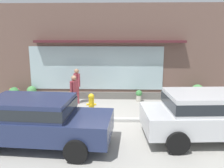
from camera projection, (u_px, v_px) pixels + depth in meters
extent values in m
plane|color=#9E9B93|center=(106.00, 119.00, 9.36)|extent=(60.00, 60.00, 0.00)
cube|color=#B2B2AD|center=(106.00, 119.00, 9.15)|extent=(14.00, 0.24, 0.12)
cube|color=brown|center=(110.00, 52.00, 11.98)|extent=(14.00, 0.36, 4.80)
cube|color=#9EB7BC|center=(96.00, 68.00, 11.97)|extent=(6.82, 0.03, 2.21)
cube|color=#4C1E23|center=(109.00, 41.00, 11.52)|extent=(7.42, 0.56, 0.12)
cube|color=#605E59|center=(110.00, 95.00, 12.23)|extent=(7.22, 0.20, 0.36)
cylinder|color=gold|center=(92.00, 112.00, 10.06)|extent=(0.35, 0.35, 0.06)
cylinder|color=gold|center=(91.00, 105.00, 9.99)|extent=(0.23, 0.23, 0.60)
sphere|color=gold|center=(91.00, 97.00, 9.91)|extent=(0.26, 0.26, 0.26)
cylinder|color=gold|center=(88.00, 104.00, 9.99)|extent=(0.10, 0.09, 0.09)
cylinder|color=gold|center=(95.00, 104.00, 9.98)|extent=(0.10, 0.09, 0.09)
cylinder|color=gold|center=(91.00, 105.00, 9.83)|extent=(0.09, 0.10, 0.09)
cylinder|color=#9E9384|center=(74.00, 105.00, 9.87)|extent=(0.12, 0.12, 0.81)
cylinder|color=#9E9384|center=(76.00, 104.00, 10.01)|extent=(0.12, 0.12, 0.81)
cube|color=#8E333D|center=(74.00, 88.00, 9.79)|extent=(0.31, 0.36, 0.61)
sphere|color=#A37556|center=(74.00, 78.00, 9.70)|extent=(0.22, 0.22, 0.22)
cylinder|color=#8E333D|center=(71.00, 89.00, 9.61)|extent=(0.08, 0.08, 0.58)
cylinder|color=#8E333D|center=(77.00, 87.00, 9.96)|extent=(0.08, 0.08, 0.58)
cube|color=#846647|center=(70.00, 95.00, 9.60)|extent=(0.20, 0.26, 0.28)
cylinder|color=#8E333D|center=(78.00, 95.00, 11.36)|extent=(0.12, 0.12, 0.84)
cylinder|color=#8E333D|center=(77.00, 94.00, 11.47)|extent=(0.12, 0.12, 0.84)
cube|color=#8E333D|center=(77.00, 80.00, 11.26)|extent=(0.33, 0.35, 0.63)
sphere|color=#A37556|center=(77.00, 71.00, 11.17)|extent=(0.23, 0.23, 0.23)
cylinder|color=#8E333D|center=(79.00, 80.00, 11.10)|extent=(0.08, 0.08, 0.60)
cylinder|color=#8E333D|center=(75.00, 79.00, 11.41)|extent=(0.08, 0.08, 0.60)
cube|color=navy|center=(39.00, 125.00, 7.06)|extent=(4.48, 2.04, 0.65)
cube|color=navy|center=(31.00, 107.00, 6.96)|extent=(2.51, 1.77, 0.55)
cube|color=#1E2328|center=(31.00, 107.00, 6.96)|extent=(2.55, 1.79, 0.30)
cylinder|color=black|center=(89.00, 125.00, 7.86)|extent=(0.67, 0.23, 0.66)
cylinder|color=black|center=(76.00, 152.00, 6.13)|extent=(0.67, 0.23, 0.66)
cylinder|color=black|center=(13.00, 122.00, 8.13)|extent=(0.67, 0.23, 0.66)
cube|color=silver|center=(210.00, 119.00, 7.47)|extent=(4.39, 2.14, 0.66)
cube|color=silver|center=(205.00, 102.00, 7.34)|extent=(2.46, 1.85, 0.58)
cube|color=#1E2328|center=(205.00, 102.00, 7.34)|extent=(2.51, 1.88, 0.32)
cylinder|color=black|center=(162.00, 119.00, 8.42)|extent=(0.69, 0.23, 0.68)
cylinder|color=black|center=(178.00, 143.00, 6.58)|extent=(0.69, 0.23, 0.68)
cylinder|color=#33473D|center=(32.00, 97.00, 12.15)|extent=(0.38, 0.38, 0.25)
sphere|color=#4C934C|center=(32.00, 91.00, 12.08)|extent=(0.49, 0.49, 0.49)
cylinder|color=#B7B2A3|center=(139.00, 98.00, 11.76)|extent=(0.26, 0.26, 0.31)
sphere|color=#3D8442|center=(139.00, 93.00, 11.71)|extent=(0.32, 0.32, 0.32)
sphere|color=#B266B7|center=(138.00, 92.00, 11.75)|extent=(0.08, 0.08, 0.08)
cylinder|color=#4C4C51|center=(197.00, 99.00, 11.63)|extent=(0.42, 0.42, 0.31)
sphere|color=#4C934C|center=(198.00, 91.00, 11.54)|extent=(0.63, 0.63, 0.63)
cylinder|color=#B7B2A3|center=(15.00, 99.00, 11.92)|extent=(0.48, 0.48, 0.21)
sphere|color=#3D8442|center=(14.00, 93.00, 11.85)|extent=(0.57, 0.57, 0.57)
sphere|color=orange|center=(11.00, 89.00, 11.83)|extent=(0.14, 0.14, 0.14)
sphere|color=#DB4C7A|center=(18.00, 90.00, 11.89)|extent=(0.14, 0.14, 0.14)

